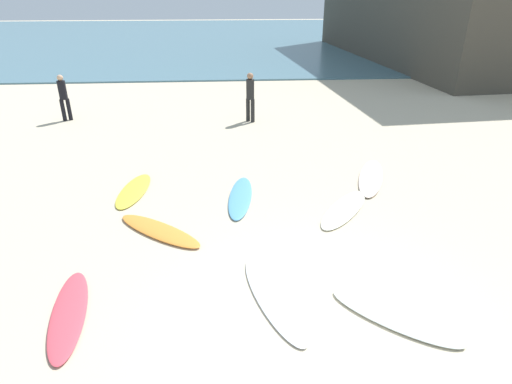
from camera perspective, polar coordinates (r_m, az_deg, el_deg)
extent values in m
plane|color=beige|center=(6.61, 8.62, -17.11)|extent=(120.00, 120.00, 0.00)
cube|color=slate|center=(42.46, -2.54, 19.87)|extent=(120.00, 40.00, 0.08)
ellipsoid|color=white|center=(6.93, 17.89, -15.44)|extent=(1.88, 1.73, 0.08)
ellipsoid|color=#549ED3|center=(9.94, -2.08, -0.65)|extent=(0.78, 2.26, 0.07)
ellipsoid|color=silver|center=(9.61, 11.61, -2.24)|extent=(1.72, 2.06, 0.06)
ellipsoid|color=#F9DFCE|center=(11.32, 14.99, 1.91)|extent=(1.43, 2.48, 0.09)
ellipsoid|color=orange|center=(8.82, -12.71, -5.01)|extent=(2.00, 1.77, 0.08)
ellipsoid|color=white|center=(6.97, 2.36, -13.76)|extent=(1.14, 2.33, 0.06)
ellipsoid|color=yellow|center=(10.66, -15.90, 0.20)|extent=(0.83, 2.00, 0.06)
ellipsoid|color=#E24654|center=(7.24, -23.58, -14.52)|extent=(0.85, 2.13, 0.07)
cylinder|color=black|center=(17.19, -23.54, 10.00)|extent=(0.14, 0.14, 0.78)
cylinder|color=black|center=(17.17, -24.21, 9.87)|extent=(0.14, 0.14, 0.78)
cylinder|color=black|center=(17.02, -24.31, 12.22)|extent=(0.37, 0.37, 0.65)
sphere|color=tan|center=(16.94, -24.58, 13.61)|extent=(0.21, 0.21, 0.21)
cylinder|color=black|center=(15.66, -1.07, 10.83)|extent=(0.14, 0.14, 0.82)
cylinder|color=black|center=(15.55, -0.44, 10.73)|extent=(0.14, 0.14, 0.82)
cylinder|color=black|center=(15.43, -0.77, 13.48)|extent=(0.39, 0.39, 0.68)
sphere|color=#9E7051|center=(15.33, -0.78, 15.13)|extent=(0.22, 0.22, 0.22)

